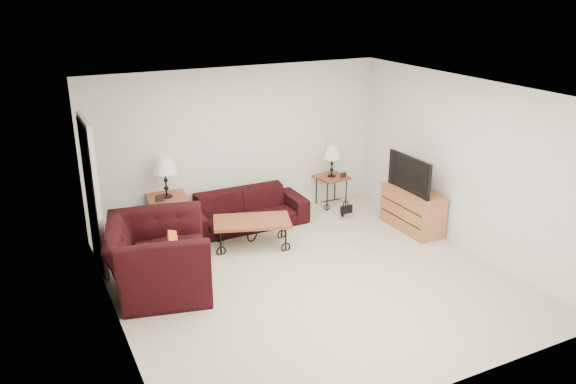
% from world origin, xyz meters
% --- Properties ---
extents(ground, '(5.00, 5.00, 0.00)m').
position_xyz_m(ground, '(0.00, 0.00, 0.00)').
color(ground, beige).
rests_on(ground, ground).
extents(wall_back, '(5.00, 0.02, 2.50)m').
position_xyz_m(wall_back, '(0.00, 2.50, 1.25)').
color(wall_back, white).
rests_on(wall_back, ground).
extents(wall_front, '(5.00, 0.02, 2.50)m').
position_xyz_m(wall_front, '(0.00, -2.50, 1.25)').
color(wall_front, white).
rests_on(wall_front, ground).
extents(wall_left, '(0.02, 5.00, 2.50)m').
position_xyz_m(wall_left, '(-2.50, 0.00, 1.25)').
color(wall_left, white).
rests_on(wall_left, ground).
extents(wall_right, '(0.02, 5.00, 2.50)m').
position_xyz_m(wall_right, '(2.50, 0.00, 1.25)').
color(wall_right, white).
rests_on(wall_right, ground).
extents(ceiling, '(5.00, 5.00, 0.00)m').
position_xyz_m(ceiling, '(0.00, 0.00, 2.50)').
color(ceiling, white).
rests_on(ceiling, wall_back).
extents(doorway, '(0.08, 0.94, 2.04)m').
position_xyz_m(doorway, '(-2.47, 1.65, 1.02)').
color(doorway, black).
rests_on(doorway, ground).
extents(sofa, '(1.97, 0.77, 0.58)m').
position_xyz_m(sofa, '(-0.11, 2.02, 0.29)').
color(sofa, black).
rests_on(sofa, ground).
extents(side_table_left, '(0.65, 0.65, 0.65)m').
position_xyz_m(side_table_left, '(-1.32, 2.20, 0.32)').
color(side_table_left, brown).
rests_on(side_table_left, ground).
extents(side_table_right, '(0.57, 0.57, 0.55)m').
position_xyz_m(side_table_right, '(1.59, 2.20, 0.27)').
color(side_table_right, brown).
rests_on(side_table_right, ground).
extents(lamp_left, '(0.40, 0.40, 0.65)m').
position_xyz_m(lamp_left, '(-1.32, 2.20, 0.97)').
color(lamp_left, black).
rests_on(lamp_left, side_table_left).
extents(lamp_right, '(0.35, 0.35, 0.55)m').
position_xyz_m(lamp_right, '(1.59, 2.20, 0.82)').
color(lamp_right, black).
rests_on(lamp_right, side_table_right).
extents(photo_frame_left, '(0.13, 0.03, 0.11)m').
position_xyz_m(photo_frame_left, '(-1.47, 2.05, 0.70)').
color(photo_frame_left, black).
rests_on(photo_frame_left, side_table_left).
extents(photo_frame_right, '(0.11, 0.02, 0.09)m').
position_xyz_m(photo_frame_right, '(1.74, 2.05, 0.59)').
color(photo_frame_right, black).
rests_on(photo_frame_right, side_table_right).
extents(coffee_table, '(1.26, 0.94, 0.42)m').
position_xyz_m(coffee_table, '(-0.31, 1.27, 0.21)').
color(coffee_table, brown).
rests_on(coffee_table, ground).
extents(armchair, '(1.51, 1.64, 0.91)m').
position_xyz_m(armchair, '(-1.88, 0.62, 0.46)').
color(armchair, black).
rests_on(armchair, ground).
extents(throw_pillow, '(0.20, 0.43, 0.41)m').
position_xyz_m(throw_pillow, '(-1.73, 0.57, 0.52)').
color(throw_pillow, orange).
rests_on(throw_pillow, armchair).
extents(tv_stand, '(0.46, 1.10, 0.66)m').
position_xyz_m(tv_stand, '(2.23, 0.73, 0.33)').
color(tv_stand, '#BE7146').
rests_on(tv_stand, ground).
extents(television, '(0.13, 0.98, 0.57)m').
position_xyz_m(television, '(2.21, 0.73, 0.94)').
color(television, black).
rests_on(television, tv_stand).
extents(backpack, '(0.40, 0.36, 0.42)m').
position_xyz_m(backpack, '(1.50, 1.65, 0.21)').
color(backpack, black).
rests_on(backpack, ground).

